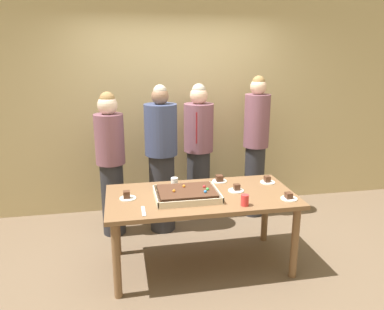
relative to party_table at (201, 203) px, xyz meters
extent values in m
plane|color=brown|center=(0.00, 0.00, -0.66)|extent=(12.00, 12.00, 0.00)
cube|color=#CCB784|center=(0.00, 1.60, 0.84)|extent=(8.00, 0.12, 3.00)
cube|color=brown|center=(0.00, 0.00, 0.07)|extent=(1.77, 0.89, 0.04)
cylinder|color=brown|center=(-0.80, -0.36, -0.30)|extent=(0.07, 0.07, 0.70)
cylinder|color=brown|center=(0.80, -0.36, -0.30)|extent=(0.07, 0.07, 0.70)
cylinder|color=brown|center=(-0.80, 0.36, -0.30)|extent=(0.07, 0.07, 0.70)
cylinder|color=brown|center=(0.80, 0.36, -0.30)|extent=(0.07, 0.07, 0.70)
cube|color=beige|center=(-0.15, -0.04, 0.09)|extent=(0.59, 0.46, 0.01)
cube|color=beige|center=(-0.15, -0.27, 0.12)|extent=(0.59, 0.01, 0.05)
cube|color=beige|center=(-0.15, 0.18, 0.12)|extent=(0.59, 0.01, 0.05)
cube|color=beige|center=(-0.43, -0.04, 0.12)|extent=(0.01, 0.46, 0.05)
cube|color=beige|center=(0.14, -0.04, 0.12)|extent=(0.01, 0.46, 0.05)
cube|color=#4C2D1E|center=(-0.15, -0.04, 0.13)|extent=(0.52, 0.39, 0.06)
sphere|color=orange|center=(-0.27, -0.07, 0.17)|extent=(0.03, 0.03, 0.03)
sphere|color=green|center=(0.04, -0.09, 0.17)|extent=(0.03, 0.03, 0.03)
sphere|color=red|center=(0.03, -0.01, 0.17)|extent=(0.03, 0.03, 0.03)
sphere|color=orange|center=(-0.16, 0.03, 0.17)|extent=(0.03, 0.03, 0.03)
sphere|color=#2D84E0|center=(0.01, -0.15, 0.17)|extent=(0.03, 0.03, 0.03)
cylinder|color=white|center=(0.74, 0.20, 0.09)|extent=(0.15, 0.15, 0.01)
cube|color=#4C2D1E|center=(0.74, 0.20, 0.13)|extent=(0.05, 0.06, 0.06)
cylinder|color=white|center=(0.27, 0.32, 0.09)|extent=(0.15, 0.15, 0.01)
cube|color=#4C2D1E|center=(0.26, 0.32, 0.13)|extent=(0.07, 0.07, 0.06)
cylinder|color=white|center=(0.76, -0.26, 0.09)|extent=(0.15, 0.15, 0.01)
cube|color=#4C2D1E|center=(0.76, -0.26, 0.12)|extent=(0.06, 0.07, 0.05)
cylinder|color=white|center=(0.35, 0.03, 0.09)|extent=(0.15, 0.15, 0.01)
cube|color=#4C2D1E|center=(0.36, 0.03, 0.13)|extent=(0.06, 0.05, 0.06)
cylinder|color=white|center=(-0.68, 0.03, 0.09)|extent=(0.15, 0.15, 0.01)
cube|color=#4C2D1E|center=(-0.69, 0.02, 0.13)|extent=(0.06, 0.06, 0.07)
cylinder|color=red|center=(0.32, -0.33, 0.14)|extent=(0.07, 0.07, 0.10)
cylinder|color=white|center=(-0.22, 0.24, 0.14)|extent=(0.07, 0.07, 0.10)
cube|color=silver|center=(-0.56, -0.29, 0.09)|extent=(0.03, 0.20, 0.01)
cylinder|color=#28282D|center=(0.92, 1.06, -0.20)|extent=(0.25, 0.25, 0.91)
cylinder|color=#7A4C5B|center=(0.92, 1.06, 0.57)|extent=(0.31, 0.31, 0.64)
sphere|color=beige|center=(0.92, 1.06, 0.98)|extent=(0.20, 0.20, 0.20)
sphere|color=olive|center=(0.92, 1.06, 1.04)|extent=(0.15, 0.15, 0.15)
cylinder|color=#28282D|center=(-0.27, 0.86, -0.20)|extent=(0.29, 0.29, 0.92)
cylinder|color=#384266|center=(-0.27, 0.86, 0.55)|extent=(0.37, 0.37, 0.57)
sphere|color=#8C664C|center=(-0.27, 0.86, 0.92)|extent=(0.19, 0.19, 0.19)
sphere|color=#B2A899|center=(-0.27, 0.86, 0.97)|extent=(0.15, 0.15, 0.15)
cylinder|color=#28282D|center=(-0.84, 0.87, -0.23)|extent=(0.26, 0.26, 0.84)
cylinder|color=#7A4C5B|center=(-0.84, 0.87, 0.47)|extent=(0.32, 0.32, 0.55)
sphere|color=beige|center=(-0.84, 0.87, 0.84)|extent=(0.21, 0.21, 0.21)
sphere|color=olive|center=(-0.84, 0.87, 0.90)|extent=(0.17, 0.17, 0.17)
cylinder|color=#28282D|center=(0.22, 1.16, -0.23)|extent=(0.29, 0.29, 0.86)
cylinder|color=#7A4C5B|center=(0.22, 1.16, 0.50)|extent=(0.36, 0.36, 0.58)
cube|color=maroon|center=(0.17, 1.00, 0.52)|extent=(0.04, 0.02, 0.37)
sphere|color=beige|center=(0.22, 1.16, 0.88)|extent=(0.21, 0.21, 0.21)
sphere|color=#B2A899|center=(0.22, 1.16, 0.94)|extent=(0.17, 0.17, 0.17)
camera|label=1|loc=(-0.71, -3.23, 1.38)|focal=35.14mm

